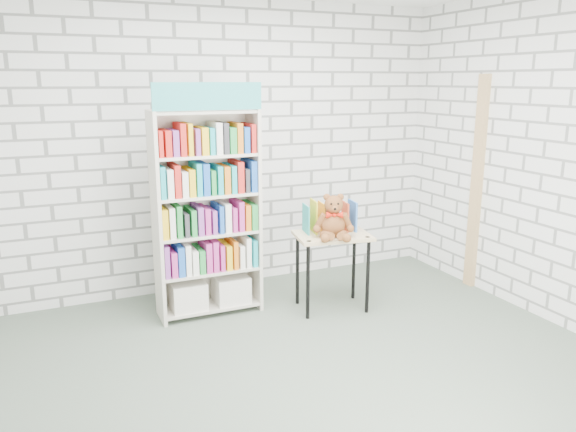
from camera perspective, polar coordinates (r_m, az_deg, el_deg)
name	(u,v)px	position (r m, az deg, el deg)	size (l,w,h in m)	color
ground	(316,371)	(4.20, 2.87, -15.46)	(4.50, 4.50, 0.00)	#4D5B4C
room_shell	(319,121)	(3.68, 3.20, 9.62)	(4.52, 4.02, 2.81)	silver
bookshelf	(207,212)	(4.93, -8.27, 0.38)	(0.90, 0.35, 2.03)	beige
display_table	(332,245)	(5.05, 4.54, -2.92)	(0.72, 0.56, 0.70)	tan
table_books	(329,217)	(5.09, 4.21, -0.05)	(0.48, 0.28, 0.27)	teal
teddy_bear	(334,220)	(4.88, 4.66, -0.44)	(0.36, 0.35, 0.38)	brown
door_trim	(477,184)	(5.82, 18.61, 3.12)	(0.05, 0.12, 2.10)	tan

